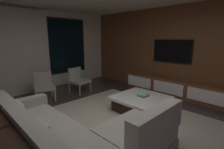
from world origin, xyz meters
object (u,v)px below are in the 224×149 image
Objects in this scene: coffee_table at (140,103)px; mounted_tv at (172,51)px; accent_chair_by_curtain at (44,84)px; media_console at (172,88)px; accent_chair_near_window at (78,79)px; book_stack_on_coffee_table at (143,95)px; sectional_couch at (73,139)px.

mounted_tv is at bearing 5.10° from coffee_table.
accent_chair_by_curtain is at bearing 117.93° from coffee_table.
media_console is at bearing -40.73° from accent_chair_by_curtain.
accent_chair_near_window is at bearing 94.81° from coffee_table.
mounted_tv is at bearing -48.22° from accent_chair_near_window.
accent_chair_near_window is 3.01m from media_console.
accent_chair_near_window is (-0.28, 2.39, 0.04)m from book_stack_on_coffee_table.
accent_chair_by_curtain is at bearing 119.15° from book_stack_on_coffee_table.
sectional_couch is at bearing -173.57° from mounted_tv.
accent_chair_near_window is at bearing 126.68° from media_console.
coffee_table is (2.04, 0.27, -0.10)m from sectional_couch.
accent_chair_by_curtain is 3.83m from media_console.
sectional_couch is at bearing -172.42° from coffee_table.
sectional_couch is at bearing -124.90° from accent_chair_near_window.
media_console is 2.54× the size of mounted_tv.
mounted_tv is at bearing 47.60° from media_console.
coffee_table is 2.39m from accent_chair_near_window.
sectional_couch is 3.99m from mounted_tv.
mounted_tv is at bearing -36.73° from accent_chair_by_curtain.
sectional_couch reaches higher than media_console.
book_stack_on_coffee_table is 0.22× the size of mounted_tv.
mounted_tv reaches higher than sectional_couch.
sectional_couch reaches higher than accent_chair_near_window.
accent_chair_near_window is (-0.20, 2.37, 0.25)m from coffee_table.
mounted_tv is (1.70, 0.18, 0.96)m from book_stack_on_coffee_table.
accent_chair_near_window is at bearing 96.62° from book_stack_on_coffee_table.
mounted_tv reaches higher than book_stack_on_coffee_table.
book_stack_on_coffee_table is (2.12, 0.25, 0.10)m from sectional_couch.
media_console reaches higher than coffee_table.
accent_chair_by_curtain is (-1.10, 0.09, 0.00)m from accent_chair_near_window.
mounted_tv reaches higher than accent_chair_near_window.
media_console is at bearing 3.66° from sectional_couch.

